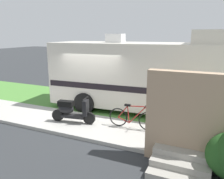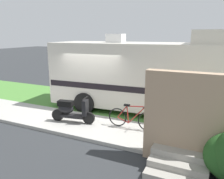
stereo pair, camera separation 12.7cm
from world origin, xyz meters
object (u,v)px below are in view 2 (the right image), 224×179
object	(u,v)px
motorhome_rv	(143,74)
bicycle	(132,118)
bottle_green	(169,144)
scooter	(71,110)

from	to	relation	value
motorhome_rv	bicycle	xyz separation A→B (m)	(0.36, -2.23, -1.13)
motorhome_rv	bottle_green	xyz separation A→B (m)	(1.81, -3.08, -1.38)
scooter	bottle_green	xyz separation A→B (m)	(3.66, -0.45, -0.33)
bicycle	scooter	bearing A→B (deg)	-169.67
scooter	bicycle	bearing A→B (deg)	10.33
motorhome_rv	scooter	bearing A→B (deg)	-125.11
scooter	bicycle	world-z (taller)	scooter
bicycle	bottle_green	xyz separation A→B (m)	(1.45, -0.85, -0.25)
scooter	bicycle	size ratio (longest dim) A/B	0.97
motorhome_rv	scooter	world-z (taller)	motorhome_rv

